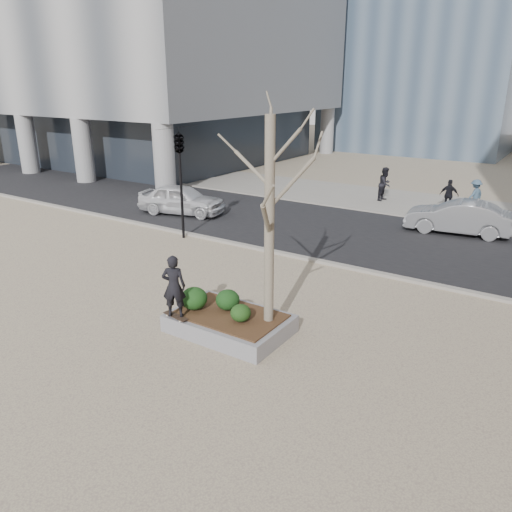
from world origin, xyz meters
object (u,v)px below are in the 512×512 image
Objects in this scene: skateboarder at (174,286)px; police_car at (182,199)px; planter at (230,323)px; skateboard at (176,317)px.

skateboarder is 0.38× the size of police_car.
skateboarder is at bearing -140.25° from planter.
skateboard is 0.48× the size of skateboarder.
planter is at bearing -170.37° from skateboarder.
planter is 1.77m from skateboarder.
planter is 1.40m from skateboard.
skateboarder reaches higher than police_car.
skateboard reaches higher than planter.
skateboard is 0.18× the size of police_car.
skateboarder is at bearing -153.34° from police_car.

